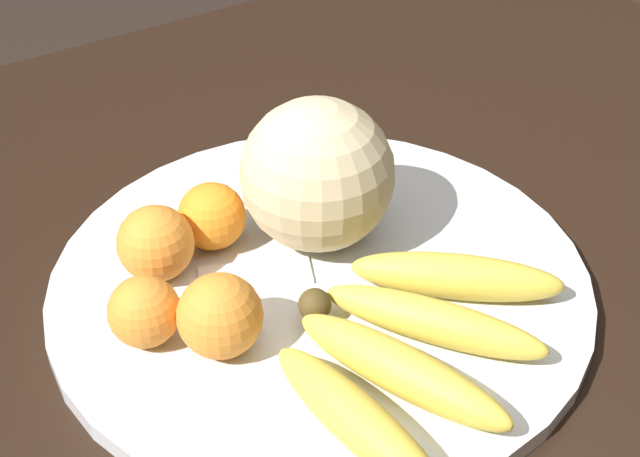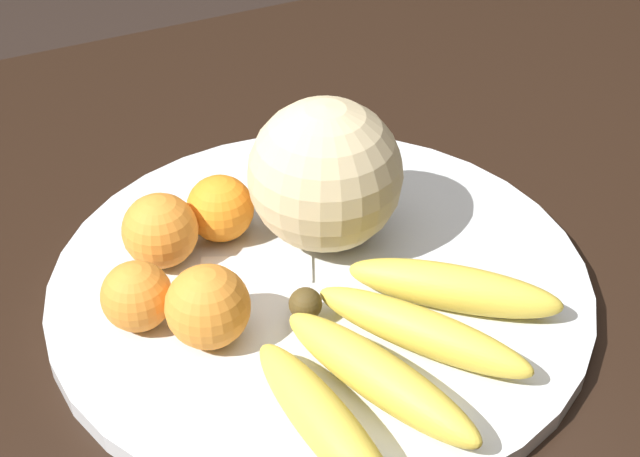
{
  "view_description": "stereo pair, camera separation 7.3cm",
  "coord_description": "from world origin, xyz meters",
  "px_view_note": "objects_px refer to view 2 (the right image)",
  "views": [
    {
      "loc": [
        -0.29,
        -0.51,
        1.25
      ],
      "look_at": [
        0.03,
        -0.03,
        0.8
      ],
      "focal_mm": 50.0,
      "sensor_mm": 36.0,
      "label": 1
    },
    {
      "loc": [
        -0.23,
        -0.55,
        1.25
      ],
      "look_at": [
        0.03,
        -0.03,
        0.8
      ],
      "focal_mm": 50.0,
      "sensor_mm": 36.0,
      "label": 2
    }
  ],
  "objects_px": {
    "orange_front_left": "(220,208)",
    "produce_tag": "(257,272)",
    "fruit_bowl": "(320,282)",
    "orange_front_right": "(160,231)",
    "banana_bunch": "(396,350)",
    "orange_back_left": "(137,296)",
    "kitchen_table": "(279,349)",
    "orange_mid_center": "(208,307)",
    "melon": "(325,175)"
  },
  "relations": [
    {
      "from": "kitchen_table",
      "to": "orange_front_left",
      "type": "height_order",
      "value": "orange_front_left"
    },
    {
      "from": "banana_bunch",
      "to": "kitchen_table",
      "type": "bearing_deg",
      "value": 164.96
    },
    {
      "from": "orange_back_left",
      "to": "melon",
      "type": "bearing_deg",
      "value": 10.85
    },
    {
      "from": "melon",
      "to": "orange_mid_center",
      "type": "xyz_separation_m",
      "value": [
        -0.14,
        -0.08,
        -0.03
      ]
    },
    {
      "from": "kitchen_table",
      "to": "melon",
      "type": "height_order",
      "value": "melon"
    },
    {
      "from": "fruit_bowl",
      "to": "orange_front_left",
      "type": "height_order",
      "value": "orange_front_left"
    },
    {
      "from": "banana_bunch",
      "to": "orange_back_left",
      "type": "height_order",
      "value": "orange_back_left"
    },
    {
      "from": "fruit_bowl",
      "to": "orange_mid_center",
      "type": "height_order",
      "value": "orange_mid_center"
    },
    {
      "from": "orange_mid_center",
      "to": "kitchen_table",
      "type": "bearing_deg",
      "value": 35.51
    },
    {
      "from": "melon",
      "to": "produce_tag",
      "type": "bearing_deg",
      "value": -165.31
    },
    {
      "from": "orange_front_left",
      "to": "orange_mid_center",
      "type": "height_order",
      "value": "orange_mid_center"
    },
    {
      "from": "banana_bunch",
      "to": "orange_mid_center",
      "type": "bearing_deg",
      "value": -155.86
    },
    {
      "from": "orange_front_left",
      "to": "kitchen_table",
      "type": "bearing_deg",
      "value": -66.23
    },
    {
      "from": "banana_bunch",
      "to": "produce_tag",
      "type": "xyz_separation_m",
      "value": [
        -0.05,
        0.15,
        -0.02
      ]
    },
    {
      "from": "fruit_bowl",
      "to": "banana_bunch",
      "type": "xyz_separation_m",
      "value": [
        0.0,
        -0.12,
        0.03
      ]
    },
    {
      "from": "kitchen_table",
      "to": "produce_tag",
      "type": "relative_size",
      "value": 14.42
    },
    {
      "from": "melon",
      "to": "orange_front_right",
      "type": "relative_size",
      "value": 2.06
    },
    {
      "from": "fruit_bowl",
      "to": "orange_back_left",
      "type": "bearing_deg",
      "value": 175.96
    },
    {
      "from": "melon",
      "to": "orange_back_left",
      "type": "height_order",
      "value": "melon"
    },
    {
      "from": "melon",
      "to": "produce_tag",
      "type": "relative_size",
      "value": 1.32
    },
    {
      "from": "orange_front_right",
      "to": "produce_tag",
      "type": "distance_m",
      "value": 0.09
    },
    {
      "from": "kitchen_table",
      "to": "banana_bunch",
      "type": "xyz_separation_m",
      "value": [
        0.03,
        -0.15,
        0.12
      ]
    },
    {
      "from": "orange_mid_center",
      "to": "fruit_bowl",
      "type": "bearing_deg",
      "value": 15.21
    },
    {
      "from": "melon",
      "to": "orange_front_left",
      "type": "relative_size",
      "value": 2.24
    },
    {
      "from": "banana_bunch",
      "to": "orange_back_left",
      "type": "xyz_separation_m",
      "value": [
        -0.16,
        0.13,
        0.01
      ]
    },
    {
      "from": "kitchen_table",
      "to": "melon",
      "type": "relative_size",
      "value": 10.94
    },
    {
      "from": "kitchen_table",
      "to": "orange_back_left",
      "type": "height_order",
      "value": "orange_back_left"
    },
    {
      "from": "fruit_bowl",
      "to": "orange_front_right",
      "type": "distance_m",
      "value": 0.14
    },
    {
      "from": "produce_tag",
      "to": "kitchen_table",
      "type": "bearing_deg",
      "value": 31.99
    },
    {
      "from": "orange_front_left",
      "to": "produce_tag",
      "type": "height_order",
      "value": "orange_front_left"
    },
    {
      "from": "melon",
      "to": "orange_mid_center",
      "type": "distance_m",
      "value": 0.16
    },
    {
      "from": "melon",
      "to": "orange_mid_center",
      "type": "height_order",
      "value": "melon"
    },
    {
      "from": "orange_front_right",
      "to": "orange_mid_center",
      "type": "bearing_deg",
      "value": -88.6
    },
    {
      "from": "kitchen_table",
      "to": "orange_mid_center",
      "type": "distance_m",
      "value": 0.17
    },
    {
      "from": "banana_bunch",
      "to": "orange_front_right",
      "type": "relative_size",
      "value": 3.99
    },
    {
      "from": "orange_front_left",
      "to": "orange_mid_center",
      "type": "bearing_deg",
      "value": -115.24
    },
    {
      "from": "fruit_bowl",
      "to": "orange_front_right",
      "type": "xyz_separation_m",
      "value": [
        -0.11,
        0.08,
        0.04
      ]
    },
    {
      "from": "orange_mid_center",
      "to": "orange_back_left",
      "type": "bearing_deg",
      "value": 137.12
    },
    {
      "from": "fruit_bowl",
      "to": "produce_tag",
      "type": "bearing_deg",
      "value": 150.91
    },
    {
      "from": "orange_front_left",
      "to": "orange_back_left",
      "type": "bearing_deg",
      "value": -142.21
    },
    {
      "from": "orange_front_left",
      "to": "orange_mid_center",
      "type": "relative_size",
      "value": 0.91
    },
    {
      "from": "fruit_bowl",
      "to": "melon",
      "type": "distance_m",
      "value": 0.09
    },
    {
      "from": "orange_back_left",
      "to": "produce_tag",
      "type": "relative_size",
      "value": 0.56
    },
    {
      "from": "orange_back_left",
      "to": "produce_tag",
      "type": "distance_m",
      "value": 0.11
    },
    {
      "from": "orange_front_left",
      "to": "orange_back_left",
      "type": "xyz_separation_m",
      "value": [
        -0.1,
        -0.08,
        -0.0
      ]
    },
    {
      "from": "kitchen_table",
      "to": "melon",
      "type": "distance_m",
      "value": 0.18
    },
    {
      "from": "melon",
      "to": "banana_bunch",
      "type": "distance_m",
      "value": 0.18
    },
    {
      "from": "kitchen_table",
      "to": "melon",
      "type": "xyz_separation_m",
      "value": [
        0.06,
        0.02,
        0.17
      ]
    },
    {
      "from": "orange_mid_center",
      "to": "orange_back_left",
      "type": "relative_size",
      "value": 1.17
    },
    {
      "from": "fruit_bowl",
      "to": "orange_back_left",
      "type": "xyz_separation_m",
      "value": [
        -0.15,
        0.01,
        0.04
      ]
    }
  ]
}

